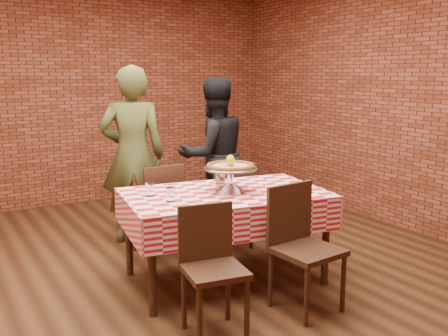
{
  "coord_description": "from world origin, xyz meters",
  "views": [
    {
      "loc": [
        -1.77,
        -3.57,
        1.72
      ],
      "look_at": [
        0.34,
        -0.1,
        0.94
      ],
      "focal_mm": 39.99,
      "sensor_mm": 36.0,
      "label": 1
    }
  ],
  "objects_px": {
    "water_glass_left": "(171,194)",
    "diner_black": "(214,155)",
    "pizza": "(230,167)",
    "table": "(225,237)",
    "water_glass_right": "(150,189)",
    "condiment_caddy": "(219,177)",
    "diner_olive": "(133,155)",
    "chair_far_right": "(229,204)",
    "chair_near_right": "(307,250)",
    "chair_near_left": "(214,274)",
    "chair_far_left": "(157,209)",
    "pizza_stand": "(230,180)"
  },
  "relations": [
    {
      "from": "water_glass_left",
      "to": "diner_black",
      "type": "height_order",
      "value": "diner_black"
    },
    {
      "from": "pizza",
      "to": "diner_black",
      "type": "xyz_separation_m",
      "value": [
        0.57,
        1.25,
        -0.13
      ]
    },
    {
      "from": "pizza",
      "to": "table",
      "type": "bearing_deg",
      "value": 166.48
    },
    {
      "from": "water_glass_right",
      "to": "condiment_caddy",
      "type": "height_order",
      "value": "condiment_caddy"
    },
    {
      "from": "diner_olive",
      "to": "diner_black",
      "type": "distance_m",
      "value": 0.9
    },
    {
      "from": "water_glass_left",
      "to": "diner_black",
      "type": "bearing_deg",
      "value": 48.96
    },
    {
      "from": "water_glass_right",
      "to": "chair_far_right",
      "type": "xyz_separation_m",
      "value": [
        1.04,
        0.5,
        -0.38
      ]
    },
    {
      "from": "chair_near_right",
      "to": "chair_far_right",
      "type": "xyz_separation_m",
      "value": [
        0.23,
        1.45,
        -0.02
      ]
    },
    {
      "from": "pizza",
      "to": "diner_black",
      "type": "height_order",
      "value": "diner_black"
    },
    {
      "from": "chair_near_left",
      "to": "diner_black",
      "type": "relative_size",
      "value": 0.51
    },
    {
      "from": "pizza",
      "to": "condiment_caddy",
      "type": "height_order",
      "value": "pizza"
    },
    {
      "from": "chair_far_left",
      "to": "water_glass_right",
      "type": "bearing_deg",
      "value": 62.29
    },
    {
      "from": "pizza_stand",
      "to": "chair_far_left",
      "type": "xyz_separation_m",
      "value": [
        -0.27,
        0.89,
        -0.42
      ]
    },
    {
      "from": "water_glass_right",
      "to": "diner_olive",
      "type": "height_order",
      "value": "diner_olive"
    },
    {
      "from": "chair_near_left",
      "to": "chair_near_right",
      "type": "relative_size",
      "value": 0.94
    },
    {
      "from": "pizza",
      "to": "diner_olive",
      "type": "xyz_separation_m",
      "value": [
        -0.32,
        1.35,
        -0.07
      ]
    },
    {
      "from": "chair_near_left",
      "to": "diner_black",
      "type": "xyz_separation_m",
      "value": [
        1.15,
        1.98,
        0.41
      ]
    },
    {
      "from": "table",
      "to": "pizza",
      "type": "relative_size",
      "value": 4.05
    },
    {
      "from": "pizza",
      "to": "chair_far_right",
      "type": "height_order",
      "value": "pizza"
    },
    {
      "from": "chair_far_right",
      "to": "diner_olive",
      "type": "height_order",
      "value": "diner_olive"
    },
    {
      "from": "chair_near_left",
      "to": "chair_far_left",
      "type": "xyz_separation_m",
      "value": [
        0.31,
        1.62,
        0.01
      ]
    },
    {
      "from": "pizza_stand",
      "to": "chair_near_left",
      "type": "height_order",
      "value": "pizza_stand"
    },
    {
      "from": "condiment_caddy",
      "to": "diner_olive",
      "type": "distance_m",
      "value": 1.13
    },
    {
      "from": "pizza",
      "to": "water_glass_right",
      "type": "xyz_separation_m",
      "value": [
        -0.62,
        0.2,
        -0.15
      ]
    },
    {
      "from": "pizza_stand",
      "to": "condiment_caddy",
      "type": "bearing_deg",
      "value": 77.64
    },
    {
      "from": "water_glass_left",
      "to": "water_glass_right",
      "type": "height_order",
      "value": "same"
    },
    {
      "from": "pizza_stand",
      "to": "water_glass_right",
      "type": "bearing_deg",
      "value": 161.95
    },
    {
      "from": "table",
      "to": "pizza",
      "type": "xyz_separation_m",
      "value": [
        0.05,
        -0.01,
        0.59
      ]
    },
    {
      "from": "chair_near_left",
      "to": "chair_far_left",
      "type": "relative_size",
      "value": 0.97
    },
    {
      "from": "chair_far_left",
      "to": "chair_far_right",
      "type": "xyz_separation_m",
      "value": [
        0.69,
        -0.19,
        -0.01
      ]
    },
    {
      "from": "water_glass_right",
      "to": "diner_olive",
      "type": "bearing_deg",
      "value": 75.33
    },
    {
      "from": "condiment_caddy",
      "to": "chair_near_left",
      "type": "distance_m",
      "value": 1.26
    },
    {
      "from": "chair_far_left",
      "to": "chair_near_left",
      "type": "bearing_deg",
      "value": 78.68
    },
    {
      "from": "diner_olive",
      "to": "condiment_caddy",
      "type": "bearing_deg",
      "value": 131.75
    },
    {
      "from": "pizza_stand",
      "to": "table",
      "type": "bearing_deg",
      "value": 166.48
    },
    {
      "from": "pizza_stand",
      "to": "chair_far_left",
      "type": "height_order",
      "value": "pizza_stand"
    },
    {
      "from": "table",
      "to": "chair_near_left",
      "type": "relative_size",
      "value": 1.87
    },
    {
      "from": "table",
      "to": "pizza",
      "type": "height_order",
      "value": "pizza"
    },
    {
      "from": "pizza_stand",
      "to": "chair_far_right",
      "type": "height_order",
      "value": "pizza_stand"
    },
    {
      "from": "pizza_stand",
      "to": "diner_olive",
      "type": "height_order",
      "value": "diner_olive"
    },
    {
      "from": "chair_near_left",
      "to": "pizza_stand",
      "type": "bearing_deg",
      "value": 60.95
    },
    {
      "from": "water_glass_right",
      "to": "chair_near_right",
      "type": "xyz_separation_m",
      "value": [
        0.81,
        -0.96,
        -0.36
      ]
    },
    {
      "from": "pizza",
      "to": "chair_near_left",
      "type": "bearing_deg",
      "value": -128.36
    },
    {
      "from": "pizza_stand",
      "to": "pizza",
      "type": "height_order",
      "value": "pizza"
    },
    {
      "from": "condiment_caddy",
      "to": "chair_far_left",
      "type": "height_order",
      "value": "same"
    },
    {
      "from": "water_glass_left",
      "to": "chair_near_left",
      "type": "bearing_deg",
      "value": -91.68
    },
    {
      "from": "table",
      "to": "water_glass_left",
      "type": "height_order",
      "value": "water_glass_left"
    },
    {
      "from": "table",
      "to": "chair_far_right",
      "type": "relative_size",
      "value": 1.85
    },
    {
      "from": "water_glass_left",
      "to": "chair_far_left",
      "type": "height_order",
      "value": "chair_far_left"
    },
    {
      "from": "table",
      "to": "chair_near_left",
      "type": "bearing_deg",
      "value": -125.7
    }
  ]
}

